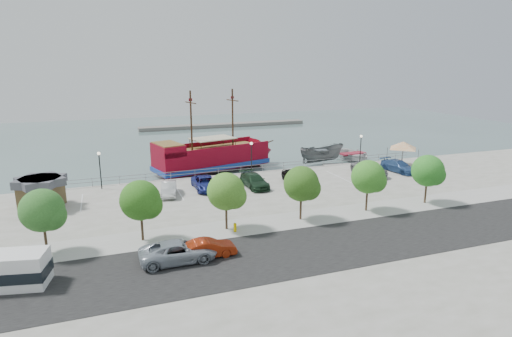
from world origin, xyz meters
name	(u,v)px	position (x,y,z in m)	size (l,w,h in m)	color
ground	(270,197)	(0.00, 0.00, -1.00)	(160.00, 160.00, 0.00)	#48615D
land_slab	(382,279)	(0.00, -21.00, -0.60)	(100.00, 58.00, 1.20)	gray
street	(345,243)	(0.00, -16.00, 0.01)	(100.00, 8.00, 0.04)	black
sidewalk	(310,218)	(0.00, -10.00, 0.01)	(100.00, 4.00, 0.05)	#969593
seawall_railing	(248,169)	(0.00, 7.80, 0.53)	(50.00, 0.06, 1.00)	gray
far_shore	(224,125)	(10.00, 55.00, -0.60)	(40.00, 3.00, 0.80)	slate
pirate_ship	(220,156)	(-1.97, 14.31, 0.99)	(19.20, 9.65, 11.88)	maroon
patrol_boat	(322,156)	(13.21, 12.41, 0.37)	(2.67, 7.10, 2.75)	#5D5F61
speedboat	(353,156)	(19.20, 13.29, -0.26)	(5.12, 7.17, 1.48)	silver
dock_west	(147,185)	(-12.74, 9.20, -0.82)	(6.17, 1.76, 0.35)	slate
dock_mid	(293,172)	(6.99, 9.20, -0.81)	(6.53, 1.86, 0.37)	slate
dock_east	(350,166)	(16.22, 9.20, -0.78)	(7.83, 2.24, 0.45)	#979591
shed	(41,192)	(-23.52, 1.61, 1.63)	(4.80, 4.80, 3.06)	brown
canopy_tent	(404,142)	(21.41, 4.36, 3.39)	(5.05, 5.05, 3.89)	slate
street_van	(178,251)	(-12.92, -14.72, 0.77)	(2.56, 5.55, 1.54)	#919BA6
street_sedan	(208,248)	(-10.75, -14.72, 0.68)	(1.43, 4.11, 1.36)	maroon
fire_hydrant	(235,227)	(-7.48, -10.80, 0.43)	(0.28, 0.28, 0.80)	#E8BF00
lamp_post_left	(100,164)	(-18.00, 6.50, 2.94)	(0.36, 0.36, 4.28)	black
lamp_post_mid	(251,153)	(0.00, 6.50, 2.94)	(0.36, 0.36, 4.28)	black
lamp_post_right	(361,145)	(16.00, 6.50, 2.94)	(0.36, 0.36, 4.28)	black
tree_a	(44,212)	(-21.85, -10.07, 3.30)	(3.30, 3.20, 5.00)	#473321
tree_b	(142,201)	(-14.85, -10.07, 3.30)	(3.30, 3.20, 5.00)	#473321
tree_c	(228,193)	(-7.85, -10.07, 3.30)	(3.30, 3.20, 5.00)	#473321
tree_d	(303,185)	(-0.85, -10.07, 3.30)	(3.30, 3.20, 5.00)	#473321
tree_e	(370,178)	(6.15, -10.07, 3.30)	(3.30, 3.20, 5.00)	#473321
tree_f	(429,172)	(13.15, -10.07, 3.30)	(3.30, 3.20, 5.00)	#473321
parked_car_b	(169,189)	(-11.17, 1.50, 0.72)	(1.53, 4.39, 1.45)	silver
parked_car_c	(205,183)	(-6.97, 2.32, 0.73)	(2.42, 5.24, 1.46)	navy
parked_car_d	(254,181)	(-1.47, 1.27, 0.76)	(2.14, 5.26, 1.53)	#19341F
parked_car_e	(293,176)	(3.61, 1.79, 0.74)	(1.75, 4.36, 1.49)	black
parked_car_g	(369,169)	(14.15, 1.50, 0.79)	(2.62, 5.69, 1.58)	gray
parked_car_h	(399,166)	(18.70, 1.58, 0.76)	(2.14, 5.26, 1.52)	#2E5187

